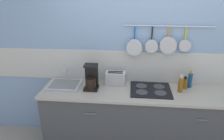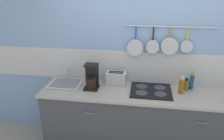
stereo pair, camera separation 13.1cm
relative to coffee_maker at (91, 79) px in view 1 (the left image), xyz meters
The scene contains 10 objects.
wall_back 0.80m from the coffee_maker, 23.80° to the left, with size 7.20×0.16×2.60m.
cabinet_base 0.93m from the coffee_maker, ahead, with size 2.68×0.58×0.87m.
countertop 0.72m from the coffee_maker, ahead, with size 2.72×0.60×0.03m.
sink_basin 0.42m from the coffee_maker, 169.94° to the left, with size 0.44×0.38×0.21m.
coffee_maker is the anchor object (origin of this frame).
toaster 0.35m from the coffee_maker, 26.89° to the left, with size 0.29×0.14×0.18m.
cooktop 0.80m from the coffee_maker, ahead, with size 0.53×0.47×0.01m.
bottle_sesame_oil 1.16m from the coffee_maker, ahead, with size 0.06×0.06×0.24m.
bottle_cooking_wine 1.24m from the coffee_maker, ahead, with size 0.07×0.07×0.17m.
bottle_hot_sauce 1.32m from the coffee_maker, ahead, with size 0.06×0.06×0.24m.
Camera 1 is at (-0.17, -2.56, 2.21)m, focal length 35.00 mm.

